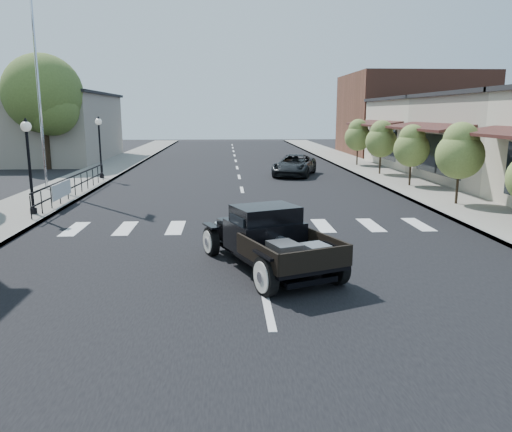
{
  "coord_description": "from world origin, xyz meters",
  "views": [
    {
      "loc": [
        -0.76,
        -11.81,
        3.64
      ],
      "look_at": [
        0.01,
        0.98,
        1.0
      ],
      "focal_mm": 35.0,
      "sensor_mm": 36.0,
      "label": 1
    }
  ],
  "objects": [
    {
      "name": "small_tree_b",
      "position": [
        8.3,
        7.07,
        1.68
      ],
      "size": [
        1.83,
        1.83,
        3.06
      ],
      "primitive_type": null,
      "color": "olive",
      "rests_on": "sidewalk_right"
    },
    {
      "name": "railing",
      "position": [
        -7.3,
        10.0,
        0.65
      ],
      "size": [
        0.08,
        10.0,
        1.0
      ],
      "primitive_type": null,
      "color": "black",
      "rests_on": "sidewalk_left"
    },
    {
      "name": "small_tree_d",
      "position": [
        8.3,
        17.04,
        1.65
      ],
      "size": [
        1.8,
        1.8,
        3.0
      ],
      "primitive_type": null,
      "color": "olive",
      "rests_on": "sidewalk_right"
    },
    {
      "name": "small_tree_e",
      "position": [
        8.3,
        22.24,
        1.65
      ],
      "size": [
        1.8,
        1.8,
        2.99
      ],
      "primitive_type": null,
      "color": "olive",
      "rests_on": "sidewalk_right"
    },
    {
      "name": "second_car",
      "position": [
        3.28,
        17.42,
        0.62
      ],
      "size": [
        3.36,
        4.87,
        1.24
      ],
      "primitive_type": "imported",
      "rotation": [
        0.0,
        0.0,
        -0.32
      ],
      "color": "black",
      "rests_on": "ground"
    },
    {
      "name": "sidewalk_right",
      "position": [
        8.5,
        15.0,
        0.07
      ],
      "size": [
        3.0,
        80.0,
        0.15
      ],
      "primitive_type": "cube",
      "color": "gray",
      "rests_on": "ground"
    },
    {
      "name": "ground",
      "position": [
        0.0,
        0.0,
        0.0
      ],
      "size": [
        120.0,
        120.0,
        0.0
      ],
      "primitive_type": "plane",
      "color": "black",
      "rests_on": "ground"
    },
    {
      "name": "low_building_left",
      "position": [
        -15.0,
        28.0,
        2.5
      ],
      "size": [
        10.0,
        12.0,
        5.0
      ],
      "primitive_type": "cube",
      "color": "gray",
      "rests_on": "ground"
    },
    {
      "name": "sidewalk_left",
      "position": [
        -8.5,
        15.0,
        0.07
      ],
      "size": [
        3.0,
        80.0,
        0.15
      ],
      "primitive_type": "cube",
      "color": "gray",
      "rests_on": "ground"
    },
    {
      "name": "lamp_post_c",
      "position": [
        -7.6,
        16.0,
        1.83
      ],
      "size": [
        0.36,
        0.36,
        3.35
      ],
      "primitive_type": null,
      "color": "black",
      "rests_on": "sidewalk_left"
    },
    {
      "name": "hotrod_pickup",
      "position": [
        0.23,
        -0.5,
        0.77
      ],
      "size": [
        3.59,
        4.91,
        1.54
      ],
      "primitive_type": null,
      "rotation": [
        0.0,
        0.0,
        0.38
      ],
      "color": "black",
      "rests_on": "ground"
    },
    {
      "name": "lamp_post_b",
      "position": [
        -7.6,
        6.0,
        1.83
      ],
      "size": [
        0.36,
        0.36,
        3.35
      ],
      "primitive_type": null,
      "color": "black",
      "rests_on": "sidewalk_left"
    },
    {
      "name": "road",
      "position": [
        0.0,
        15.0,
        0.01
      ],
      "size": [
        14.0,
        80.0,
        0.02
      ],
      "primitive_type": "cube",
      "color": "black",
      "rests_on": "ground"
    },
    {
      "name": "big_tree_far",
      "position": [
        -12.5,
        22.0,
        3.71
      ],
      "size": [
        5.05,
        5.05,
        7.42
      ],
      "primitive_type": null,
      "color": "#4A5F28",
      "rests_on": "ground"
    },
    {
      "name": "road_markings",
      "position": [
        0.0,
        10.0,
        0.0
      ],
      "size": [
        12.0,
        60.0,
        0.06
      ],
      "primitive_type": null,
      "color": "silver",
      "rests_on": "ground"
    },
    {
      "name": "flagpole",
      "position": [
        -9.2,
        12.0,
        5.62
      ],
      "size": [
        0.12,
        0.12,
        10.93
      ],
      "primitive_type": "cylinder",
      "color": "silver",
      "rests_on": "sidewalk_left"
    },
    {
      "name": "storefront_far",
      "position": [
        15.0,
        22.0,
        2.25
      ],
      "size": [
        10.0,
        9.0,
        4.5
      ],
      "primitive_type": "cube",
      "color": "beige",
      "rests_on": "ground"
    },
    {
      "name": "small_tree_c",
      "position": [
        8.3,
        12.16,
        1.58
      ],
      "size": [
        1.72,
        1.72,
        2.86
      ],
      "primitive_type": null,
      "color": "olive",
      "rests_on": "sidewalk_right"
    },
    {
      "name": "far_building_right",
      "position": [
        15.5,
        32.0,
        3.5
      ],
      "size": [
        11.0,
        10.0,
        7.0
      ],
      "primitive_type": "cube",
      "color": "brown",
      "rests_on": "ground"
    },
    {
      "name": "banner",
      "position": [
        -7.22,
        8.0,
        0.45
      ],
      "size": [
        0.04,
        2.2,
        0.6
      ],
      "primitive_type": null,
      "color": "silver",
      "rests_on": "sidewalk_left"
    }
  ]
}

